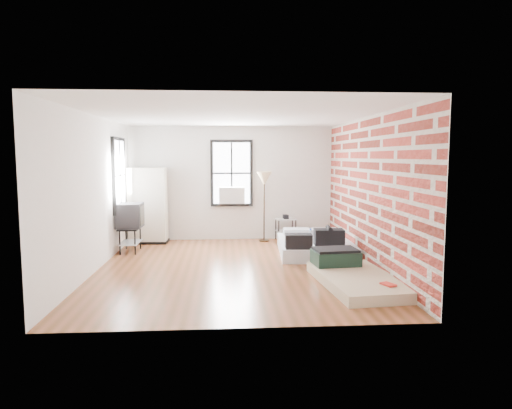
{
  "coord_description": "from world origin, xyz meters",
  "views": [
    {
      "loc": [
        -0.17,
        -8.29,
        2.06
      ],
      "look_at": [
        0.42,
        0.3,
        1.15
      ],
      "focal_mm": 32.0,
      "sensor_mm": 36.0,
      "label": 1
    }
  ],
  "objects": [
    {
      "name": "ground",
      "position": [
        0.0,
        0.0,
        0.0
      ],
      "size": [
        6.0,
        6.0,
        0.0
      ],
      "primitive_type": "plane",
      "color": "brown",
      "rests_on": "ground"
    },
    {
      "name": "side_table",
      "position": [
        1.32,
        2.72,
        0.43
      ],
      "size": [
        0.52,
        0.44,
        0.64
      ],
      "rotation": [
        0.0,
        0.0,
        0.11
      ],
      "color": "black",
      "rests_on": "ground"
    },
    {
      "name": "mattress_bare",
      "position": [
        1.91,
        -1.12,
        0.14
      ],
      "size": [
        1.3,
        2.2,
        0.45
      ],
      "rotation": [
        0.0,
        0.0,
        0.1
      ],
      "color": "#BFAD8A",
      "rests_on": "ground"
    },
    {
      "name": "floor_lamp",
      "position": [
        0.78,
        2.65,
        1.45
      ],
      "size": [
        0.36,
        0.36,
        1.69
      ],
      "color": "black",
      "rests_on": "ground"
    },
    {
      "name": "room_shell",
      "position": [
        0.23,
        0.36,
        1.74
      ],
      "size": [
        5.02,
        6.02,
        2.8
      ],
      "color": "silver",
      "rests_on": "ground"
    },
    {
      "name": "wardrobe",
      "position": [
        -2.0,
        2.65,
        0.89
      ],
      "size": [
        0.93,
        0.56,
        1.8
      ],
      "rotation": [
        0.0,
        0.0,
        -0.04
      ],
      "color": "black",
      "rests_on": "ground"
    },
    {
      "name": "tv_stand",
      "position": [
        -2.21,
        1.61,
        0.76
      ],
      "size": [
        0.53,
        0.75,
        1.06
      ],
      "rotation": [
        0.0,
        0.0,
        0.01
      ],
      "color": "black",
      "rests_on": "ground"
    },
    {
      "name": "mattress_main",
      "position": [
        1.74,
        1.18,
        0.18
      ],
      "size": [
        1.64,
        2.15,
        0.66
      ],
      "rotation": [
        0.0,
        0.0,
        -0.07
      ],
      "color": "silver",
      "rests_on": "ground"
    }
  ]
}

